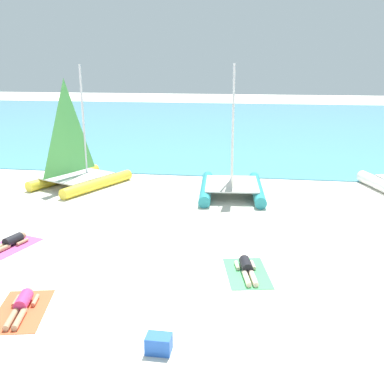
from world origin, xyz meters
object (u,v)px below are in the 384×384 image
(sailboat_yellow, at_px, (78,169))
(towel_left, at_px, (9,247))
(sunbather_right, at_px, (247,268))
(towel_middle, at_px, (22,311))
(towel_right, at_px, (247,273))
(sunbather_middle, at_px, (22,305))
(sailboat_teal, at_px, (232,177))
(sunbather_left, at_px, (10,242))
(cooler_box, at_px, (159,344))

(sailboat_yellow, height_order, towel_left, sailboat_yellow)
(sunbather_right, bearing_deg, towel_middle, -162.53)
(sailboat_yellow, bearing_deg, sunbather_right, -19.93)
(towel_right, height_order, sunbather_right, sunbather_right)
(sunbather_middle, xyz_separation_m, towel_right, (5.07, 2.64, -0.13))
(sailboat_teal, height_order, sunbather_left, sailboat_teal)
(sailboat_teal, distance_m, sunbather_middle, 10.91)
(cooler_box, bearing_deg, sunbather_middle, 162.67)
(sailboat_teal, distance_m, sunbather_left, 9.24)
(sunbather_left, xyz_separation_m, sunbather_right, (7.30, -0.73, 0.00))
(sailboat_teal, distance_m, towel_left, 9.31)
(sailboat_yellow, bearing_deg, sunbather_left, -60.70)
(sailboat_teal, relative_size, sunbather_left, 3.51)
(towel_right, bearing_deg, sailboat_teal, 96.94)
(sailboat_teal, bearing_deg, towel_middle, -116.94)
(sunbather_left, distance_m, sunbather_right, 7.34)
(towel_left, relative_size, towel_right, 1.00)
(sailboat_teal, distance_m, towel_right, 7.51)
(sunbather_left, relative_size, sunbather_middle, 0.99)
(sailboat_teal, bearing_deg, sunbather_right, -87.75)
(sunbather_middle, distance_m, towel_right, 5.72)
(sunbather_left, height_order, sunbather_right, same)
(sunbather_left, relative_size, sunbather_right, 0.99)
(sunbather_left, bearing_deg, cooler_box, -22.46)
(sailboat_yellow, relative_size, sailboat_teal, 0.99)
(sailboat_teal, xyz_separation_m, towel_left, (-6.43, -6.69, -0.80))
(sailboat_teal, height_order, sunbather_middle, sailboat_teal)
(sunbather_right, relative_size, cooler_box, 3.12)
(towel_middle, bearing_deg, towel_right, 28.20)
(towel_left, bearing_deg, towel_right, -5.67)
(sunbather_right, height_order, cooler_box, cooler_box)
(sunbather_left, bearing_deg, sailboat_teal, 61.80)
(sunbather_left, distance_m, towel_right, 7.36)
(sailboat_yellow, height_order, sunbather_right, sailboat_yellow)
(sailboat_teal, height_order, towel_left, sailboat_teal)
(sunbather_left, distance_m, towel_middle, 4.17)
(towel_left, distance_m, towel_middle, 4.13)
(sailboat_yellow, relative_size, towel_left, 2.83)
(towel_left, height_order, sunbather_middle, sunbather_middle)
(towel_left, xyz_separation_m, cooler_box, (5.73, -4.45, 0.17))
(sailboat_yellow, xyz_separation_m, cooler_box, (6.30, -11.53, -0.62))
(towel_right, height_order, cooler_box, cooler_box)
(cooler_box, bearing_deg, sailboat_teal, 86.38)
(sailboat_yellow, distance_m, sunbather_middle, 10.85)
(sailboat_yellow, bearing_deg, towel_middle, -50.31)
(towel_middle, bearing_deg, towel_left, 123.56)
(sunbather_middle, bearing_deg, towel_left, 111.55)
(sunbather_right, bearing_deg, sailboat_teal, 85.53)
(towel_middle, distance_m, cooler_box, 3.60)
(sunbather_right, xyz_separation_m, cooler_box, (-1.59, -3.79, 0.05))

